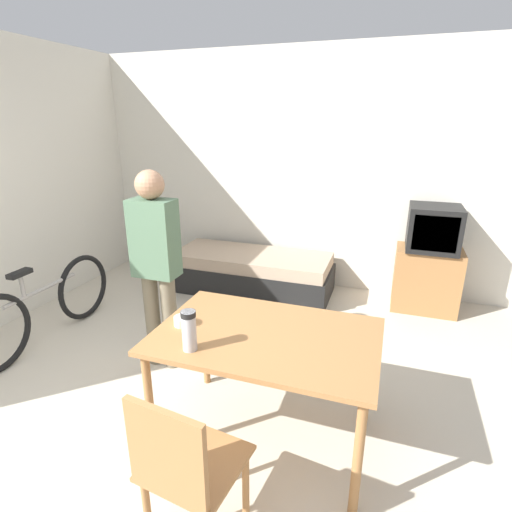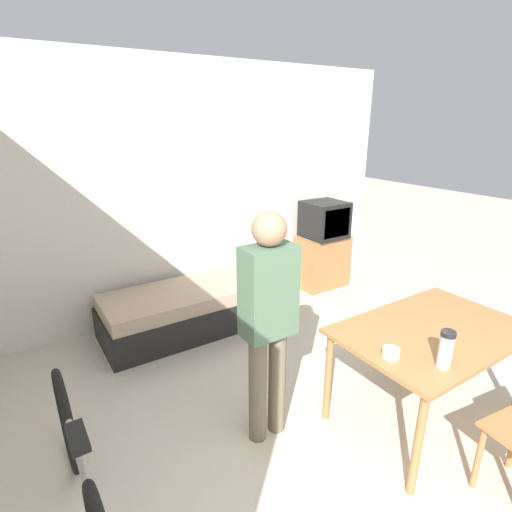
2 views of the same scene
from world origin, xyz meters
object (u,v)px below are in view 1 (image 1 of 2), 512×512
(person_standing, at_px, (156,259))
(mate_bowl, at_px, (183,321))
(bicycle, at_px, (44,307))
(tv, at_px, (429,261))
(dining_table, at_px, (266,345))
(wooden_chair, at_px, (184,468))
(thermos_flask, at_px, (189,329))
(daybed, at_px, (252,272))

(person_standing, height_order, mate_bowl, person_standing)
(bicycle, bearing_deg, tv, 29.09)
(bicycle, relative_size, person_standing, 1.03)
(dining_table, distance_m, bicycle, 2.31)
(wooden_chair, relative_size, person_standing, 0.56)
(bicycle, height_order, mate_bowl, mate_bowl)
(tv, height_order, bicycle, tv)
(wooden_chair, bearing_deg, tv, 69.62)
(tv, distance_m, mate_bowl, 2.83)
(tv, height_order, thermos_flask, tv)
(bicycle, distance_m, person_standing, 1.33)
(bicycle, bearing_deg, thermos_flask, -21.69)
(daybed, relative_size, mate_bowl, 17.37)
(tv, distance_m, wooden_chair, 3.31)
(tv, relative_size, wooden_chair, 1.26)
(wooden_chair, xyz_separation_m, bicycle, (-2.13, 1.28, -0.17))
(daybed, xyz_separation_m, person_standing, (-0.18, -1.66, 0.70))
(daybed, relative_size, bicycle, 1.12)
(tv, xyz_separation_m, person_standing, (-2.08, -1.79, 0.38))
(dining_table, xyz_separation_m, person_standing, (-1.04, 0.49, 0.27))
(daybed, height_order, person_standing, person_standing)
(thermos_flask, relative_size, mate_bowl, 2.18)
(tv, distance_m, dining_table, 2.51)
(daybed, distance_m, wooden_chair, 3.07)
(dining_table, height_order, thermos_flask, thermos_flask)
(dining_table, bearing_deg, bicycle, 168.49)
(person_standing, xyz_separation_m, thermos_flask, (0.70, -0.78, -0.06))
(person_standing, bearing_deg, tv, 40.72)
(bicycle, height_order, person_standing, person_standing)
(dining_table, xyz_separation_m, bicycle, (-2.24, 0.46, -0.32))
(person_standing, bearing_deg, thermos_flask, -48.28)
(daybed, relative_size, tv, 1.64)
(tv, xyz_separation_m, bicycle, (-3.28, -1.82, -0.21))
(mate_bowl, bearing_deg, person_standing, 133.50)
(daybed, height_order, tv, tv)
(daybed, xyz_separation_m, mate_bowl, (0.34, -2.21, 0.54))
(tv, bearing_deg, daybed, -175.96)
(tv, height_order, person_standing, person_standing)
(thermos_flask, bearing_deg, wooden_chair, -65.94)
(daybed, relative_size, dining_table, 1.41)
(mate_bowl, bearing_deg, dining_table, 7.20)
(person_standing, relative_size, thermos_flask, 6.90)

